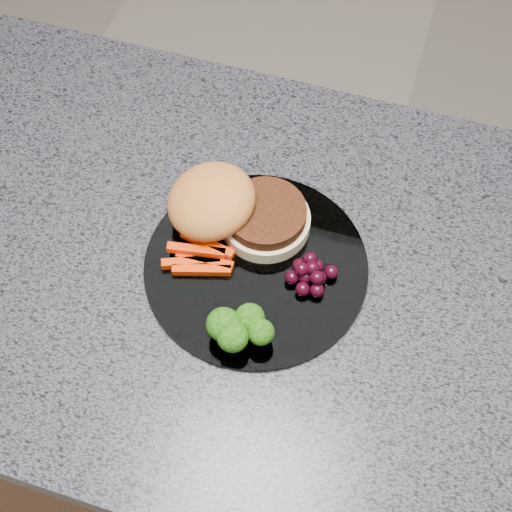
{
  "coord_description": "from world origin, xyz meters",
  "views": [
    {
      "loc": [
        0.01,
        -0.39,
        1.62
      ],
      "look_at": [
        -0.12,
        0.0,
        0.93
      ],
      "focal_mm": 50.0,
      "sensor_mm": 36.0,
      "label": 1
    }
  ],
  "objects": [
    {
      "name": "burger",
      "position": [
        -0.16,
        0.05,
        0.93
      ],
      "size": [
        0.2,
        0.15,
        0.06
      ],
      "rotation": [
        0.0,
        0.0,
        0.4
      ],
      "color": "beige",
      "rests_on": "plate"
    },
    {
      "name": "broccoli",
      "position": [
        -0.11,
        -0.09,
        0.93
      ],
      "size": [
        0.07,
        0.06,
        0.04
      ],
      "rotation": [
        0.0,
        0.0,
        0.39
      ],
      "color": "#5A8C33",
      "rests_on": "plate"
    },
    {
      "name": "carrot_sticks",
      "position": [
        -0.18,
        -0.01,
        0.91
      ],
      "size": [
        0.08,
        0.06,
        0.02
      ],
      "rotation": [
        0.0,
        0.0,
        -0.09
      ],
      "color": "red",
      "rests_on": "plate"
    },
    {
      "name": "island_cabinet",
      "position": [
        0.0,
        0.0,
        0.43
      ],
      "size": [
        1.2,
        0.6,
        0.86
      ],
      "primitive_type": "cube",
      "color": "brown",
      "rests_on": "ground"
    },
    {
      "name": "grape_bunch",
      "position": [
        -0.05,
        0.0,
        0.92
      ],
      "size": [
        0.06,
        0.05,
        0.03
      ],
      "rotation": [
        0.0,
        0.0,
        -0.02
      ],
      "color": "black",
      "rests_on": "plate"
    },
    {
      "name": "plate",
      "position": [
        -0.12,
        0.0,
        0.9
      ],
      "size": [
        0.26,
        0.26,
        0.01
      ],
      "primitive_type": "cylinder",
      "color": "white",
      "rests_on": "countertop"
    },
    {
      "name": "countertop",
      "position": [
        0.0,
        0.0,
        0.88
      ],
      "size": [
        1.2,
        0.6,
        0.04
      ],
      "primitive_type": "cube",
      "color": "#484952",
      "rests_on": "island_cabinet"
    }
  ]
}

